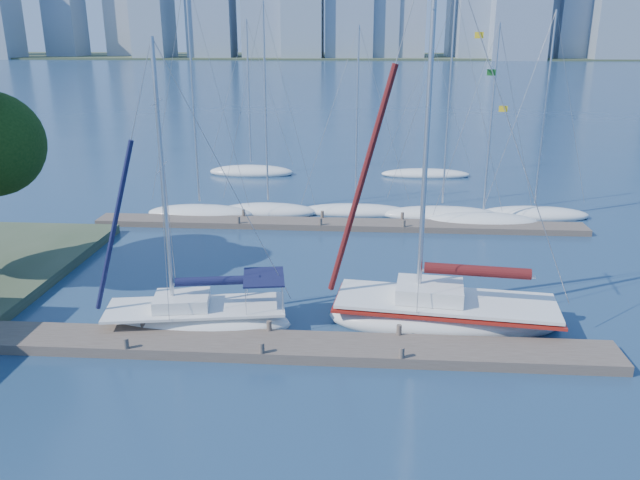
{
  "coord_description": "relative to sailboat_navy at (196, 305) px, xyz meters",
  "views": [
    {
      "loc": [
        3.49,
        -20.73,
        11.32
      ],
      "look_at": [
        1.76,
        4.0,
        3.11
      ],
      "focal_mm": 35.0,
      "sensor_mm": 36.0,
      "label": 1
    }
  ],
  "objects": [
    {
      "name": "far_shore",
      "position": [
        3.11,
        318.16,
        -0.95
      ],
      "size": [
        800.0,
        100.0,
        1.5
      ],
      "primitive_type": "cube",
      "color": "#38472D",
      "rests_on": "ground"
    },
    {
      "name": "bg_boat_5",
      "position": [
        17.71,
        17.16,
        -0.7
      ],
      "size": [
        7.36,
        3.87,
        13.03
      ],
      "rotation": [
        0.0,
        0.0,
        0.26
      ],
      "color": "white",
      "rests_on": "ground"
    },
    {
      "name": "sailboat_maroon",
      "position": [
        10.04,
        0.91,
        0.23
      ],
      "size": [
        9.74,
        4.15,
        15.91
      ],
      "rotation": [
        0.0,
        0.0,
        -0.11
      ],
      "color": "white",
      "rests_on": "ground"
    },
    {
      "name": "bg_boat_3",
      "position": [
        11.75,
        16.68,
        -0.69
      ],
      "size": [
        7.85,
        5.12,
        14.13
      ],
      "rotation": [
        0.0,
        0.0,
        -0.42
      ],
      "color": "white",
      "rests_on": "ground"
    },
    {
      "name": "bg_boat_2",
      "position": [
        6.16,
        17.22,
        -0.72
      ],
      "size": [
        7.56,
        3.71,
        12.15
      ],
      "rotation": [
        0.0,
        0.0,
        0.25
      ],
      "color": "white",
      "rests_on": "ground"
    },
    {
      "name": "far_dock",
      "position": [
        5.11,
        14.16,
        -0.77
      ],
      "size": [
        30.0,
        1.8,
        0.36
      ],
      "primitive_type": "cube",
      "color": "brown",
      "rests_on": "ground"
    },
    {
      "name": "bg_boat_7",
      "position": [
        11.83,
        29.07,
        -0.74
      ],
      "size": [
        7.48,
        2.41,
        11.02
      ],
      "rotation": [
        0.0,
        0.0,
        0.07
      ],
      "color": "white",
      "rests_on": "ground"
    },
    {
      "name": "bg_boat_6",
      "position": [
        -2.82,
        28.78,
        -0.68
      ],
      "size": [
        7.33,
        3.01,
        12.81
      ],
      "rotation": [
        0.0,
        0.0,
        -0.09
      ],
      "color": "white",
      "rests_on": "ground"
    },
    {
      "name": "near_dock",
      "position": [
        3.11,
        -1.84,
        -0.75
      ],
      "size": [
        26.0,
        2.0,
        0.4
      ],
      "primitive_type": "cube",
      "color": "brown",
      "rests_on": "ground"
    },
    {
      "name": "bg_boat_1",
      "position": [
        0.42,
        16.81,
        -0.69
      ],
      "size": [
        6.81,
        3.6,
        13.56
      ],
      "rotation": [
        0.0,
        0.0,
        -0.24
      ],
      "color": "white",
      "rests_on": "ground"
    },
    {
      "name": "ground",
      "position": [
        3.11,
        -1.84,
        -0.95
      ],
      "size": [
        700.0,
        700.0,
        0.0
      ],
      "primitive_type": "plane",
      "color": "navy",
      "rests_on": "ground"
    },
    {
      "name": "bg_boat_4",
      "position": [
        14.11,
        15.25,
        -0.69
      ],
      "size": [
        7.29,
        4.63,
        12.32
      ],
      "rotation": [
        0.0,
        0.0,
        0.37
      ],
      "color": "white",
      "rests_on": "ground"
    },
    {
      "name": "sailboat_navy",
      "position": [
        0.0,
        0.0,
        0.0
      ],
      "size": [
        7.97,
        3.72,
        11.79
      ],
      "rotation": [
        0.0,
        0.0,
        0.16
      ],
      "color": "white",
      "rests_on": "ground"
    },
    {
      "name": "bg_boat_0",
      "position": [
        -3.92,
        15.87,
        -0.66
      ],
      "size": [
        7.25,
        3.73,
        15.22
      ],
      "rotation": [
        0.0,
        0.0,
        -0.22
      ],
      "color": "white",
      "rests_on": "ground"
    }
  ]
}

